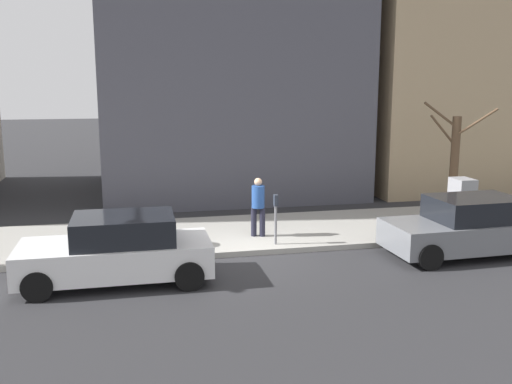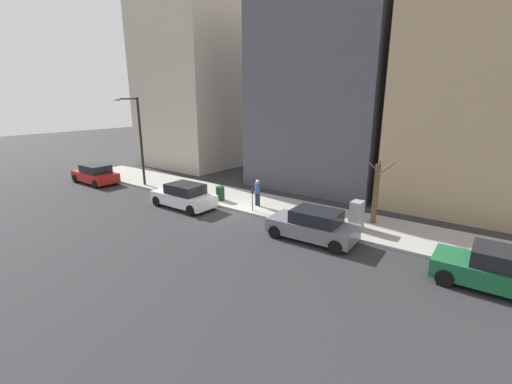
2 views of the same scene
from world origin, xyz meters
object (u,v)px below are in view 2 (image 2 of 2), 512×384
at_px(parked_car_grey, 313,225).
at_px(utility_box, 356,215).
at_px(office_tower_right, 195,60).
at_px(parked_car_white, 184,196).
at_px(parking_meter, 252,197).
at_px(pedestrian_near_meter, 258,191).
at_px(office_block_center, 332,93).
at_px(parked_car_green, 501,271).
at_px(parked_car_red, 95,174).
at_px(trash_bin, 220,193).
at_px(bare_tree, 376,191).
at_px(streetlamp, 137,134).

height_order(parked_car_grey, utility_box, utility_box).
relative_size(parked_car_grey, office_tower_right, 0.21).
xyz_separation_m(parked_car_grey, parked_car_white, (-0.18, 8.81, 0.00)).
bearing_deg(parking_meter, pedestrian_near_meter, 17.26).
height_order(parked_car_grey, parked_car_white, same).
bearing_deg(parked_car_grey, office_block_center, 19.90).
relative_size(parked_car_green, office_block_center, 0.30).
height_order(parked_car_green, parked_car_red, same).
relative_size(parked_car_white, pedestrian_near_meter, 2.53).
bearing_deg(trash_bin, bare_tree, -79.73).
height_order(parked_car_grey, office_tower_right, office_tower_right).
bearing_deg(office_block_center, parked_car_grey, -158.14).
xyz_separation_m(parked_car_green, parked_car_red, (-0.01, 26.63, 0.00)).
bearing_deg(utility_box, parked_car_white, 104.15).
height_order(utility_box, office_block_center, office_block_center).
relative_size(bare_tree, pedestrian_near_meter, 2.21).
relative_size(utility_box, office_tower_right, 0.07).
bearing_deg(office_tower_right, utility_box, -113.53).
relative_size(parked_car_white, utility_box, 2.94).
bearing_deg(office_tower_right, parking_meter, -124.23).
xyz_separation_m(parking_meter, trash_bin, (0.45, 2.97, -0.38)).
relative_size(parked_car_red, streetlamp, 0.65).
relative_size(office_block_center, office_tower_right, 0.69).
bearing_deg(office_block_center, parked_car_white, 160.00).
xyz_separation_m(utility_box, bare_tree, (1.31, -0.46, 1.04)).
bearing_deg(office_block_center, parked_car_green, -133.85).
bearing_deg(office_tower_right, parked_car_white, -138.25).
distance_m(trash_bin, pedestrian_near_meter, 2.77).
height_order(streetlamp, office_block_center, office_block_center).
xyz_separation_m(bare_tree, pedestrian_near_meter, (-1.26, 6.75, -0.80)).
bearing_deg(parked_car_red, streetlamp, -69.69).
height_order(parked_car_red, bare_tree, bare_tree).
distance_m(parked_car_grey, pedestrian_near_meter, 5.59).
xyz_separation_m(parked_car_grey, office_tower_right, (11.12, 18.89, 9.45)).
relative_size(streetlamp, bare_tree, 1.77).
bearing_deg(office_block_center, trash_bin, 161.65).
relative_size(parked_car_grey, utility_box, 2.98).
xyz_separation_m(parked_car_red, office_tower_right, (11.22, -0.33, 9.45)).
bearing_deg(streetlamp, office_block_center, -46.62).
distance_m(parked_car_white, office_tower_right, 17.86).
relative_size(utility_box, office_block_center, 0.10).
bearing_deg(parking_meter, streetlamp, 90.91).
relative_size(trash_bin, office_tower_right, 0.04).
bearing_deg(parking_meter, office_block_center, -1.01).
height_order(parking_meter, pedestrian_near_meter, pedestrian_near_meter).
bearing_deg(utility_box, pedestrian_near_meter, 89.54).
bearing_deg(streetlamp, parking_meter, -89.09).
xyz_separation_m(utility_box, office_block_center, (9.07, 5.83, 6.16)).
distance_m(parked_car_green, parked_car_grey, 7.41).
bearing_deg(bare_tree, streetlamp, 97.81).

